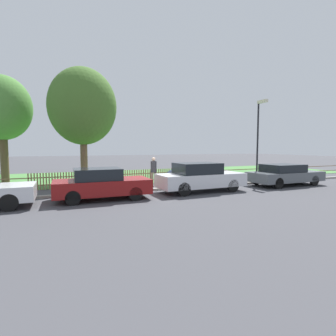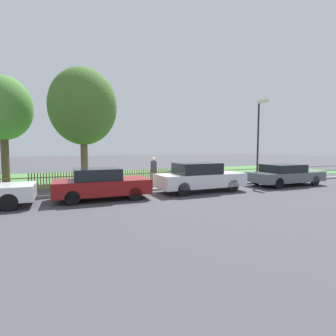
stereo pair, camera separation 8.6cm
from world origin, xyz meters
TOP-DOWN VIEW (x-y plane):
  - ground_plane at (0.00, 0.00)m, footprint 120.00×120.00m
  - kerb_stone at (0.00, 0.10)m, footprint 40.31×0.20m
  - grass_strip at (0.00, 7.68)m, footprint 40.31×10.04m
  - park_fence at (0.00, 2.67)m, footprint 40.31×0.05m
  - parked_car_black_saloon at (-2.49, -1.18)m, footprint 4.10×1.91m
  - parked_car_navy_estate at (2.48, -1.14)m, footprint 4.56×1.83m
  - parked_car_red_compact at (8.27, -1.14)m, footprint 4.57×1.91m
  - covered_motorcycle at (2.60, 1.49)m, footprint 1.86×0.80m
  - tree_nearest_kerb at (-7.36, 6.76)m, footprint 3.54×3.54m
  - tree_behind_motorcycle at (-2.69, 4.45)m, footprint 4.12×4.12m
  - pedestrian_near_fence at (0.90, 1.51)m, footprint 0.41×0.41m
  - street_lamp at (7.76, 0.55)m, footprint 0.20×0.79m

SIDE VIEW (x-z plane):
  - ground_plane at x=0.00m, z-range 0.00..0.00m
  - grass_strip at x=0.00m, z-range 0.00..0.01m
  - kerb_stone at x=0.00m, z-range 0.00..0.12m
  - park_fence at x=0.00m, z-range 0.00..0.91m
  - covered_motorcycle at x=2.60m, z-range 0.11..1.15m
  - parked_car_red_compact at x=8.27m, z-range 0.02..1.30m
  - parked_car_black_saloon at x=-2.49m, z-range 0.01..1.38m
  - parked_car_navy_estate at x=2.48m, z-range 0.01..1.50m
  - pedestrian_near_fence at x=0.90m, z-range 0.11..1.81m
  - street_lamp at x=7.76m, z-range 0.72..5.96m
  - tree_nearest_kerb at x=-7.36m, z-range 1.32..8.13m
  - tree_behind_motorcycle at x=-2.69m, z-range 1.19..8.37m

